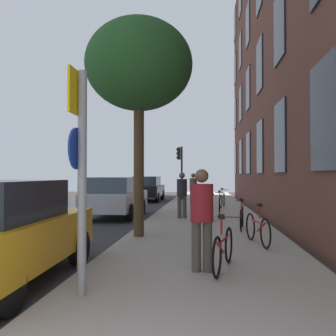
# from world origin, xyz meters

# --- Properties ---
(ground_plane) EXTENTS (41.80, 41.80, 0.00)m
(ground_plane) POSITION_xyz_m (-2.40, 15.00, 0.00)
(ground_plane) COLOR #332D28
(road_asphalt) EXTENTS (7.00, 38.00, 0.01)m
(road_asphalt) POSITION_xyz_m (-4.50, 15.00, 0.01)
(road_asphalt) COLOR #2D2D30
(road_asphalt) RESTS_ON ground
(sidewalk) EXTENTS (4.20, 38.00, 0.12)m
(sidewalk) POSITION_xyz_m (1.10, 15.00, 0.06)
(sidewalk) COLOR #9E9389
(sidewalk) RESTS_ON ground
(building_facade) EXTENTS (0.56, 27.00, 14.81)m
(building_facade) POSITION_xyz_m (3.69, 14.50, 7.42)
(building_facade) COLOR brown
(building_facade) RESTS_ON ground
(sign_post) EXTENTS (0.16, 0.60, 3.00)m
(sign_post) POSITION_xyz_m (-0.56, 3.51, 1.89)
(sign_post) COLOR gray
(sign_post) RESTS_ON sidewalk
(traffic_light) EXTENTS (0.43, 0.24, 3.47)m
(traffic_light) POSITION_xyz_m (-0.51, 22.66, 2.50)
(traffic_light) COLOR black
(traffic_light) RESTS_ON sidewalk
(tree_near) EXTENTS (2.82, 2.82, 5.70)m
(tree_near) POSITION_xyz_m (-0.62, 8.21, 4.58)
(tree_near) COLOR #4C3823
(tree_near) RESTS_ON sidewalk
(bicycle_0) EXTENTS (0.55, 1.68, 0.94)m
(bicycle_0) POSITION_xyz_m (1.41, 4.99, 0.49)
(bicycle_0) COLOR black
(bicycle_0) RESTS_ON sidewalk
(bicycle_1) EXTENTS (0.48, 1.73, 0.95)m
(bicycle_1) POSITION_xyz_m (2.31, 7.39, 0.49)
(bicycle_1) COLOR black
(bicycle_1) RESTS_ON sidewalk
(bicycle_2) EXTENTS (0.42, 1.57, 0.91)m
(bicycle_2) POSITION_xyz_m (2.19, 9.79, 0.47)
(bicycle_2) COLOR black
(bicycle_2) RESTS_ON sidewalk
(bicycle_3) EXTENTS (0.42, 1.71, 0.93)m
(bicycle_3) POSITION_xyz_m (1.38, 12.19, 0.48)
(bicycle_3) COLOR black
(bicycle_3) RESTS_ON sidewalk
(bicycle_4) EXTENTS (0.42, 1.62, 0.94)m
(bicycle_4) POSITION_xyz_m (1.72, 14.59, 0.48)
(bicycle_4) COLOR black
(bicycle_4) RESTS_ON sidewalk
(bicycle_5) EXTENTS (0.49, 1.68, 0.97)m
(bicycle_5) POSITION_xyz_m (1.96, 16.99, 0.50)
(bicycle_5) COLOR black
(bicycle_5) RESTS_ON sidewalk
(pedestrian_0) EXTENTS (0.53, 0.53, 1.69)m
(pedestrian_0) POSITION_xyz_m (1.05, 4.85, 1.09)
(pedestrian_0) COLOR #4C4742
(pedestrian_0) RESTS_ON sidewalk
(pedestrian_1) EXTENTS (0.54, 0.54, 1.70)m
(pedestrian_1) POSITION_xyz_m (0.25, 12.42, 1.09)
(pedestrian_1) COLOR #4C4742
(pedestrian_1) RESTS_ON sidewalk
(pedestrian_2) EXTENTS (0.51, 0.51, 1.69)m
(pedestrian_2) POSITION_xyz_m (0.51, 17.48, 1.08)
(pedestrian_2) COLOR navy
(pedestrian_2) RESTS_ON sidewalk
(car_0) EXTENTS (1.89, 4.08, 1.62)m
(car_0) POSITION_xyz_m (-2.08, 4.20, 0.84)
(car_0) COLOR orange
(car_0) RESTS_ON road_asphalt
(car_1) EXTENTS (1.89, 4.33, 1.62)m
(car_1) POSITION_xyz_m (-2.50, 13.39, 0.84)
(car_1) COLOR #B7B7BC
(car_1) RESTS_ON road_asphalt
(car_2) EXTENTS (1.90, 4.42, 1.62)m
(car_2) POSITION_xyz_m (-2.70, 22.79, 0.84)
(car_2) COLOR black
(car_2) RESTS_ON road_asphalt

